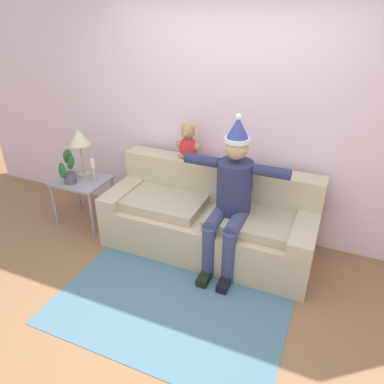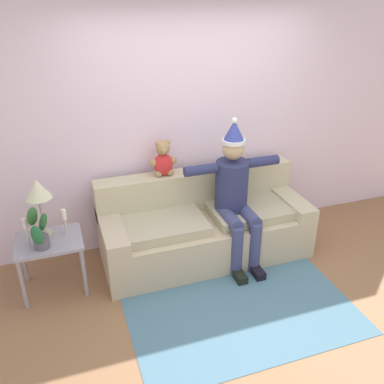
{
  "view_description": "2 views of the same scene",
  "coord_description": "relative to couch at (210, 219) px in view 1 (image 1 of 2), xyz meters",
  "views": [
    {
      "loc": [
        1.12,
        -2.03,
        2.39
      ],
      "look_at": [
        -0.1,
        0.81,
        0.75
      ],
      "focal_mm": 33.84,
      "sensor_mm": 36.0,
      "label": 1
    },
    {
      "loc": [
        -1.38,
        -2.57,
        2.66
      ],
      "look_at": [
        -0.19,
        0.89,
        0.84
      ],
      "focal_mm": 39.15,
      "sensor_mm": 36.0,
      "label": 2
    }
  ],
  "objects": [
    {
      "name": "candle_tall",
      "position": [
        -1.74,
        -0.12,
        0.38
      ],
      "size": [
        0.04,
        0.04,
        0.27
      ],
      "color": "beige",
      "rests_on": "side_table"
    },
    {
      "name": "table_lamp",
      "position": [
        -1.59,
        -0.0,
        0.66
      ],
      "size": [
        0.24,
        0.24,
        0.57
      ],
      "color": "#AFAF91",
      "rests_on": "side_table"
    },
    {
      "name": "couch",
      "position": [
        0.0,
        0.0,
        0.0
      ],
      "size": [
        2.18,
        0.86,
        0.88
      ],
      "color": "#C3B08F",
      "rests_on": "ground_plane"
    },
    {
      "name": "ground_plane",
      "position": [
        0.0,
        -1.04,
        -0.34
      ],
      "size": [
        10.0,
        10.0,
        0.0
      ],
      "primitive_type": "plane",
      "color": "#926643"
    },
    {
      "name": "back_wall",
      "position": [
        0.0,
        0.51,
        1.01
      ],
      "size": [
        7.0,
        0.1,
        2.7
      ],
      "primitive_type": "cube",
      "color": "silver",
      "rests_on": "ground_plane"
    },
    {
      "name": "candle_short",
      "position": [
        -1.4,
        -0.06,
        0.38
      ],
      "size": [
        0.04,
        0.04,
        0.27
      ],
      "color": "beige",
      "rests_on": "side_table"
    },
    {
      "name": "side_table",
      "position": [
        -1.57,
        -0.1,
        0.13
      ],
      "size": [
        0.6,
        0.49,
        0.55
      ],
      "color": "#9994A3",
      "rests_on": "ground_plane"
    },
    {
      "name": "teddy_bear",
      "position": [
        -0.36,
        0.26,
        0.71
      ],
      "size": [
        0.29,
        0.17,
        0.38
      ],
      "color": "red",
      "rests_on": "couch"
    },
    {
      "name": "person_seated",
      "position": [
        0.27,
        -0.17,
        0.43
      ],
      "size": [
        1.02,
        0.77,
        1.53
      ],
      "color": "navy",
      "rests_on": "ground_plane"
    },
    {
      "name": "potted_plant",
      "position": [
        -1.63,
        -0.21,
        0.37
      ],
      "size": [
        0.21,
        0.25,
        0.39
      ],
      "color": "#585462",
      "rests_on": "side_table"
    },
    {
      "name": "area_rug",
      "position": [
        0.0,
        -1.03,
        -0.34
      ],
      "size": [
        2.03,
        1.22,
        0.01
      ],
      "primitive_type": "cube",
      "color": "slate",
      "rests_on": "ground_plane"
    }
  ]
}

